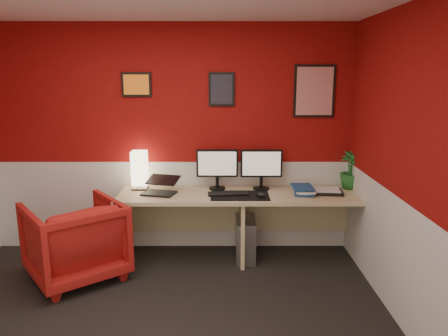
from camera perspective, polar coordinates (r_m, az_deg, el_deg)
ground at (r=3.62m, az=-10.18°, el=-20.78°), size 4.00×3.50×0.01m
wall_back at (r=4.82m, az=-7.17°, el=3.72°), size 4.00×0.01×2.50m
wall_front at (r=1.55m, az=-23.77°, el=-16.64°), size 4.00×0.01×2.50m
wall_right at (r=3.37m, az=24.56°, el=-1.10°), size 0.01×3.50×2.50m
wainscot_back at (r=4.98m, az=-6.95°, el=-4.84°), size 4.00×0.01×1.00m
wainscot_right at (r=3.61m, az=23.39°, el=-12.77°), size 0.01×3.50×1.00m
desk at (r=4.67m, az=2.35°, el=-7.69°), size 2.60×0.65×0.73m
shoji_lamp at (r=4.78m, az=-11.06°, el=-0.40°), size 0.16×0.16×0.40m
laptop at (r=4.56m, az=-8.61°, el=-2.10°), size 0.38×0.31×0.22m
monitor_left at (r=4.67m, az=-0.90°, el=0.66°), size 0.45×0.06×0.58m
monitor_right at (r=4.68m, az=4.98°, el=0.64°), size 0.45×0.06×0.58m
desk_mat at (r=4.47m, az=2.11°, el=-3.65°), size 0.60×0.38×0.01m
keyboard at (r=4.50m, az=0.56°, el=-3.41°), size 0.43×0.17×0.02m
mouse at (r=4.43m, az=4.86°, el=-3.63°), size 0.08×0.11×0.03m
book_bottom at (r=4.62m, az=9.30°, el=-3.18°), size 0.25×0.31×0.03m
book_middle at (r=4.60m, az=9.43°, el=-2.90°), size 0.23×0.30×0.02m
book_top at (r=4.61m, az=8.98°, el=-2.55°), size 0.22×0.29×0.03m
zen_tray at (r=4.69m, az=13.21°, el=-3.06°), size 0.37×0.29×0.03m
potted_plant at (r=4.91m, az=16.41°, el=-0.26°), size 0.28×0.28×0.41m
pc_tower at (r=4.73m, az=2.85°, el=-9.27°), size 0.20×0.45×0.45m
armchair at (r=4.48m, az=-19.07°, el=-8.99°), size 1.17×1.18×0.77m
art_left at (r=4.81m, az=-11.47°, el=10.74°), size 0.32×0.02×0.26m
art_center at (r=4.72m, az=-0.31°, el=10.34°), size 0.28×0.02×0.36m
art_right at (r=4.82m, az=11.83°, el=9.89°), size 0.44×0.02×0.56m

